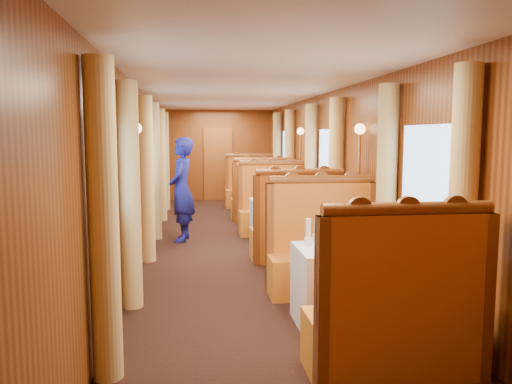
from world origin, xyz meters
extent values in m
cube|color=brown|center=(0.00, 5.97, 1.00)|extent=(0.80, 0.04, 2.00)
cube|color=white|center=(0.75, -3.50, 0.38)|extent=(1.05, 0.72, 0.75)
cube|color=#BA4214|center=(0.75, -4.45, 0.23)|extent=(1.30, 0.55, 0.45)
cube|color=#BA4214|center=(0.75, -4.67, 0.85)|extent=(1.30, 0.12, 0.80)
cylinder|color=brown|center=(0.75, -4.67, 1.29)|extent=(1.23, 0.10, 0.10)
cube|color=#BA4214|center=(0.75, -2.55, 0.23)|extent=(1.30, 0.55, 0.45)
cube|color=#BA4214|center=(0.75, -2.33, 0.85)|extent=(1.30, 0.12, 0.80)
cylinder|color=brown|center=(0.75, -2.33, 1.29)|extent=(1.23, 0.10, 0.10)
cube|color=white|center=(0.75, 0.00, 0.38)|extent=(1.05, 0.72, 0.75)
cube|color=#BA4214|center=(0.75, -0.95, 0.23)|extent=(1.30, 0.55, 0.45)
cube|color=#BA4214|center=(0.75, -1.17, 0.85)|extent=(1.30, 0.12, 0.80)
cylinder|color=brown|center=(0.75, -1.17, 1.29)|extent=(1.23, 0.10, 0.10)
cube|color=#BA4214|center=(0.75, 0.95, 0.23)|extent=(1.30, 0.55, 0.45)
cube|color=#BA4214|center=(0.75, 1.17, 0.85)|extent=(1.30, 0.12, 0.80)
cylinder|color=brown|center=(0.75, 1.17, 1.29)|extent=(1.23, 0.10, 0.10)
cube|color=white|center=(0.75, 3.50, 0.38)|extent=(1.05, 0.72, 0.75)
cube|color=#BA4214|center=(0.75, 2.55, 0.23)|extent=(1.30, 0.55, 0.45)
cube|color=#BA4214|center=(0.75, 2.33, 0.85)|extent=(1.30, 0.12, 0.80)
cylinder|color=brown|center=(0.75, 2.33, 1.29)|extent=(1.23, 0.10, 0.10)
cube|color=#BA4214|center=(0.75, 4.45, 0.23)|extent=(1.30, 0.55, 0.45)
cube|color=#BA4214|center=(0.75, 4.67, 0.85)|extent=(1.30, 0.12, 0.80)
cylinder|color=brown|center=(0.75, 4.67, 1.29)|extent=(1.23, 0.10, 0.10)
cube|color=silver|center=(0.65, -3.56, 0.76)|extent=(0.40, 0.34, 0.01)
cylinder|color=white|center=(1.01, -3.64, 0.76)|extent=(0.24, 0.24, 0.01)
cylinder|color=white|center=(0.35, -3.38, 0.79)|extent=(0.08, 0.08, 0.08)
cylinder|color=white|center=(0.35, -3.38, 0.92)|extent=(0.05, 0.05, 0.18)
cylinder|color=white|center=(0.46, -3.24, 0.79)|extent=(0.08, 0.08, 0.08)
cylinder|color=white|center=(0.46, -3.24, 0.92)|extent=(0.05, 0.05, 0.18)
cylinder|color=silver|center=(0.77, -0.03, 0.82)|extent=(0.06, 0.06, 0.14)
cylinder|color=silver|center=(0.75, 3.47, 0.82)|extent=(0.06, 0.06, 0.14)
cylinder|color=#E4C475|center=(-1.38, -4.28, 1.18)|extent=(0.22, 0.22, 2.35)
cylinder|color=#E4C475|center=(-1.38, -2.72, 1.18)|extent=(0.22, 0.22, 2.35)
cylinder|color=#E4C475|center=(1.38, -4.28, 1.18)|extent=(0.22, 0.22, 2.35)
cylinder|color=#E4C475|center=(1.38, -2.72, 1.18)|extent=(0.22, 0.22, 2.35)
cylinder|color=#E4C475|center=(-1.38, -0.78, 1.18)|extent=(0.22, 0.22, 2.35)
cylinder|color=#E4C475|center=(-1.38, 0.78, 1.18)|extent=(0.22, 0.22, 2.35)
cylinder|color=#E4C475|center=(1.38, -0.78, 1.18)|extent=(0.22, 0.22, 2.35)
cylinder|color=#E4C475|center=(1.38, 0.78, 1.18)|extent=(0.22, 0.22, 2.35)
cylinder|color=#E4C475|center=(-1.38, 2.72, 1.18)|extent=(0.22, 0.22, 2.35)
cylinder|color=#E4C475|center=(-1.38, 4.28, 1.18)|extent=(0.22, 0.22, 2.35)
cylinder|color=#E4C475|center=(1.38, 2.72, 1.18)|extent=(0.22, 0.22, 2.35)
cylinder|color=#E4C475|center=(1.38, 4.28, 1.18)|extent=(0.22, 0.22, 2.35)
cylinder|color=#BF8C3F|center=(-1.40, -1.75, 0.93)|extent=(0.04, 0.04, 1.85)
sphere|color=#FFD18C|center=(-1.40, -1.75, 1.88)|extent=(0.14, 0.14, 0.14)
cylinder|color=#BF8C3F|center=(1.40, -1.75, 0.93)|extent=(0.04, 0.04, 1.85)
sphere|color=#FFD18C|center=(1.40, -1.75, 1.88)|extent=(0.14, 0.14, 0.14)
cylinder|color=#BF8C3F|center=(-1.40, 1.75, 0.93)|extent=(0.04, 0.04, 1.85)
sphere|color=#FFD18C|center=(-1.40, 1.75, 1.88)|extent=(0.14, 0.14, 0.14)
cylinder|color=#BF8C3F|center=(1.40, 1.75, 0.93)|extent=(0.04, 0.04, 1.85)
sphere|color=#FFD18C|center=(1.40, 1.75, 1.88)|extent=(0.14, 0.14, 0.14)
imported|color=navy|center=(-0.91, 0.57, 0.88)|extent=(0.49, 0.69, 1.77)
cube|color=beige|center=(0.75, 0.78, 0.75)|extent=(0.40, 0.24, 0.55)
sphere|color=tan|center=(0.75, 0.78, 1.11)|extent=(0.20, 0.20, 0.20)
cube|color=beige|center=(0.75, 0.61, 0.52)|extent=(0.36, 0.30, 0.14)
camera|label=1|loc=(-0.75, -7.94, 1.80)|focal=35.00mm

